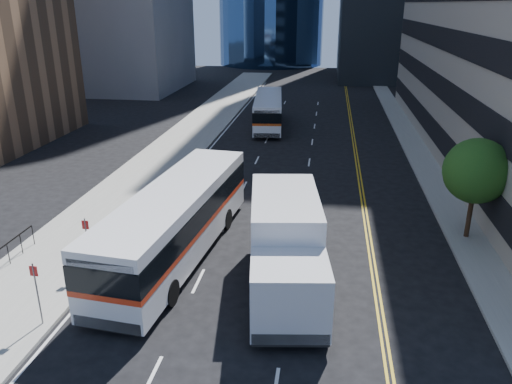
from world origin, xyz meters
TOP-DOWN VIEW (x-y plane):
  - ground at (0.00, 0.00)m, footprint 160.00×160.00m
  - sidewalk_west at (-10.50, 25.00)m, footprint 5.00×90.00m
  - sidewalk_east at (9.00, 25.00)m, footprint 2.00×90.00m
  - street_tree at (9.00, 8.00)m, footprint 3.20×3.20m
  - bus_front at (-5.01, 4.13)m, footprint 4.18×13.36m
  - bus_rear at (-4.00, 31.28)m, footprint 3.63×11.69m
  - box_truck at (0.28, 1.78)m, footprint 3.81×8.33m

SIDE VIEW (x-z plane):
  - ground at x=0.00m, z-range 0.00..0.00m
  - sidewalk_west at x=-10.50m, z-range 0.00..0.15m
  - sidewalk_east at x=9.00m, z-range 0.00..0.15m
  - bus_rear at x=-4.00m, z-range 0.14..3.10m
  - bus_front at x=-5.01m, z-range 0.16..3.54m
  - box_truck at x=0.28m, z-range 0.10..3.95m
  - street_tree at x=9.00m, z-range 1.09..6.19m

